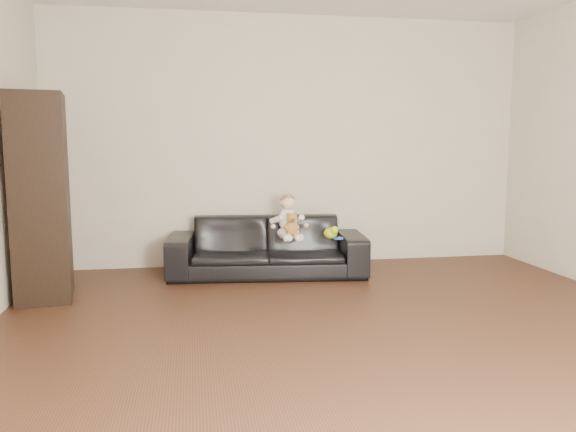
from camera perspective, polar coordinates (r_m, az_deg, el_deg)
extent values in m
plane|color=#432617|center=(3.54, 8.44, -13.93)|extent=(5.50, 5.50, 0.00)
plane|color=beige|center=(5.97, 0.37, 7.57)|extent=(5.00, 0.00, 5.00)
imported|color=black|center=(5.52, -2.14, -3.09)|extent=(1.97, 0.93, 0.56)
cube|color=black|center=(5.00, -23.84, 1.71)|extent=(0.50, 0.64, 1.68)
cube|color=silver|center=(4.98, -23.84, 6.06)|extent=(0.22, 0.27, 0.28)
ellipsoid|color=silver|center=(5.43, 0.00, -1.70)|extent=(0.27, 0.25, 0.12)
ellipsoid|color=white|center=(5.43, -0.02, -0.38)|extent=(0.23, 0.21, 0.22)
sphere|color=beige|center=(5.39, 0.00, 1.42)|extent=(0.19, 0.19, 0.15)
ellipsoid|color=#8C603F|center=(5.40, -0.02, 1.67)|extent=(0.19, 0.19, 0.10)
cylinder|color=silver|center=(5.30, -0.22, -2.13)|extent=(0.12, 0.19, 0.07)
cylinder|color=silver|center=(5.31, 0.72, -2.11)|extent=(0.12, 0.19, 0.07)
sphere|color=white|center=(5.20, -0.15, -2.30)|extent=(0.08, 0.08, 0.06)
sphere|color=white|center=(5.22, 1.01, -2.27)|extent=(0.08, 0.08, 0.06)
cylinder|color=white|center=(5.36, -1.15, -0.34)|extent=(0.10, 0.16, 0.10)
cylinder|color=white|center=(5.40, 1.27, -0.28)|extent=(0.10, 0.16, 0.10)
ellipsoid|color=#AC7031|center=(5.29, 0.36, -1.26)|extent=(0.15, 0.14, 0.14)
sphere|color=#AC7031|center=(5.26, 0.39, -0.22)|extent=(0.12, 0.12, 0.09)
sphere|color=#AC7031|center=(5.26, 0.02, 0.16)|extent=(0.05, 0.05, 0.04)
sphere|color=#AC7031|center=(5.27, 0.72, 0.18)|extent=(0.05, 0.05, 0.04)
sphere|color=#593819|center=(5.23, 0.46, -0.38)|extent=(0.05, 0.05, 0.04)
ellipsoid|color=#BDE31A|center=(5.44, 4.34, -1.75)|extent=(0.17, 0.19, 0.11)
sphere|color=#DC5D19|center=(5.46, 4.43, -1.94)|extent=(0.08, 0.08, 0.07)
cylinder|color=blue|center=(5.44, 5.15, -2.26)|extent=(0.12, 0.12, 0.01)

